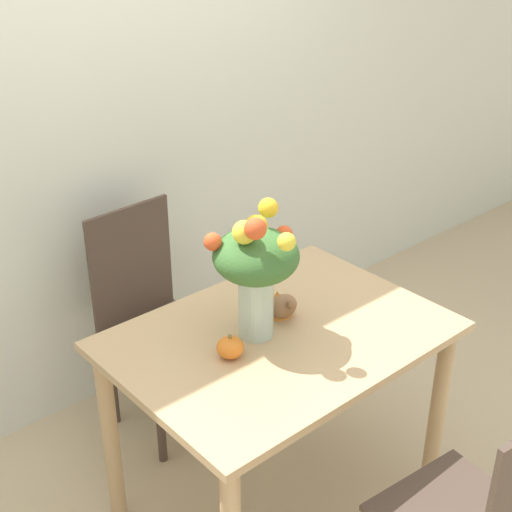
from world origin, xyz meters
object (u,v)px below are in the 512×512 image
at_px(flower_vase, 256,265).
at_px(pumpkin, 231,348).
at_px(dining_chair_near_window, 152,320).
at_px(turkey_figurine, 280,304).

xyz_separation_m(flower_vase, pumpkin, (-0.15, -0.05, -0.23)).
distance_m(flower_vase, dining_chair_near_window, 0.88).
bearing_deg(dining_chair_near_window, pumpkin, -105.92).
distance_m(pumpkin, dining_chair_near_window, 0.82).
xyz_separation_m(pumpkin, turkey_figurine, (0.29, 0.09, 0.01)).
distance_m(flower_vase, turkey_figurine, 0.27).
relative_size(pumpkin, turkey_figurine, 0.60).
bearing_deg(flower_vase, turkey_figurine, 14.88).
bearing_deg(dining_chair_near_window, turkey_figurine, -82.25).
bearing_deg(pumpkin, dining_chair_near_window, 77.33).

